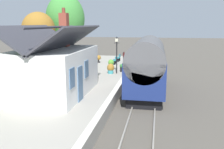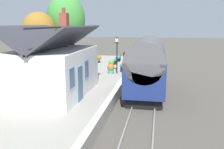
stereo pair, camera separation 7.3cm
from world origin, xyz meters
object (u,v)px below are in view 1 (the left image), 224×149
bench_by_lamp (119,57)px  lamp_post_platform (117,48)px  train (147,65)px  tree_behind_building (65,19)px  station_building (55,70)px  planter_by_door (99,58)px  bench_mid_platform (115,60)px  planter_edge_far (92,62)px  planter_bench_right (111,63)px  planter_under_sign (87,62)px  station_sign_board (124,56)px  planter_bench_left (111,68)px  tree_distant (38,30)px

bench_by_lamp → lamp_post_platform: 8.00m
bench_by_lamp → lamp_post_platform: size_ratio=0.41×
train → tree_behind_building: (13.32, 11.59, 3.80)m
station_building → planter_by_door: station_building is taller
bench_mid_platform → planter_edge_far: bearing=100.5°
planter_bench_right → bench_mid_platform: bearing=0.8°
bench_mid_platform → planter_under_sign: size_ratio=1.93×
bench_by_lamp → lamp_post_platform: (-7.70, -1.00, 1.93)m
planter_under_sign → planter_edge_far: planter_under_sign is taller
planter_bench_right → station_building: bearing=170.3°
planter_under_sign → planter_edge_far: (1.05, -0.24, -0.10)m
bench_by_lamp → station_sign_board: size_ratio=0.90×
bench_by_lamp → planter_bench_left: size_ratio=1.51×
planter_under_sign → planter_bench_left: 5.37m
planter_bench_left → station_sign_board: bearing=-9.7°
planter_by_door → station_sign_board: bearing=-125.2°
train → bench_mid_platform: (8.79, 4.04, -0.93)m
bench_by_lamp → planter_bench_left: planter_bench_left is taller
station_sign_board → planter_by_door: bearing=54.8°
train → planter_under_sign: bearing=43.7°
train → planter_under_sign: (7.25, 6.92, -1.03)m
tree_distant → tree_behind_building: 4.87m
planter_under_sign → bench_by_lamp: bearing=-38.5°
planter_by_door → planter_under_sign: planter_by_door is taller
station_building → tree_distant: bearing=29.7°
lamp_post_platform → planter_under_sign: bearing=44.9°
lamp_post_platform → tree_distant: (5.73, 10.44, 1.46)m
station_sign_board → tree_behind_building: bearing=54.5°
station_building → planter_bench_right: (10.42, -1.78, -1.12)m
station_building → planter_edge_far: (12.65, 0.89, -1.34)m
planter_under_sign → station_sign_board: size_ratio=0.47×
bench_mid_platform → lamp_post_platform: (-5.52, -1.09, 1.93)m
train → bench_mid_platform: bearing=24.7°
tree_distant → train: bearing=-123.9°
planter_bench_left → planter_edge_far: size_ratio=1.15×
bench_by_lamp → planter_bench_right: size_ratio=1.57×
train → lamp_post_platform: (3.27, 2.95, 1.00)m
planter_under_sign → bench_mid_platform: bearing=-61.8°
planter_bench_right → planter_bench_left: planter_bench_left is taller
planter_edge_far → bench_mid_platform: bearing=-79.5°
bench_by_lamp → tree_distant: tree_distant is taller
train → planter_bench_left: (3.11, 3.50, -0.92)m
planter_bench_right → bench_by_lamp: bearing=-0.6°
planter_edge_far → station_sign_board: bearing=-107.8°
station_sign_board → planter_under_sign: bearing=87.5°
planter_by_door → planter_bench_left: bearing=-157.2°
bench_mid_platform → tree_distant: size_ratio=0.21×
tree_distant → tree_behind_building: (4.31, -1.81, 1.34)m
bench_mid_platform → station_sign_board: 2.23m
train → planter_by_door: 11.28m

